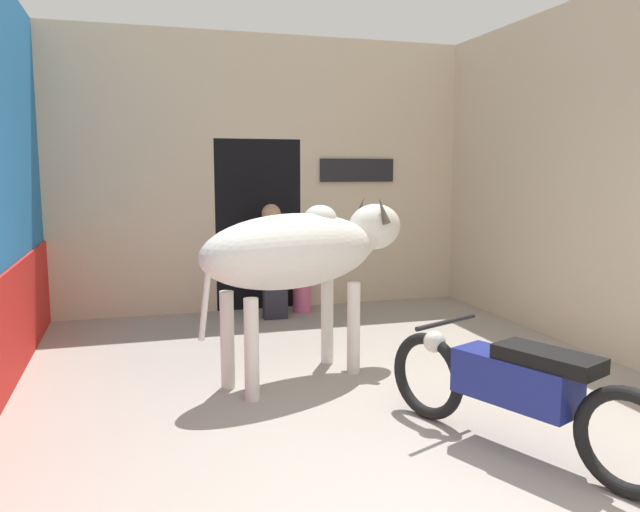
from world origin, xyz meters
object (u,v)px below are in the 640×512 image
at_px(shopkeeper_seated, 272,257).
at_px(plastic_stool, 302,291).
at_px(motorcycle_near, 515,387).
at_px(cow, 304,251).

bearing_deg(shopkeeper_seated, plastic_stool, 18.28).
height_order(motorcycle_near, shopkeeper_seated, shopkeeper_seated).
bearing_deg(plastic_stool, shopkeeper_seated, -161.72).
height_order(cow, plastic_stool, cow).
relative_size(cow, motorcycle_near, 1.11).
distance_m(motorcycle_near, shopkeeper_seated, 3.98).
bearing_deg(cow, shopkeeper_seated, 84.46).
height_order(cow, shopkeeper_seated, cow).
xyz_separation_m(cow, shopkeeper_seated, (0.21, 2.20, -0.35)).
distance_m(cow, shopkeeper_seated, 2.23).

